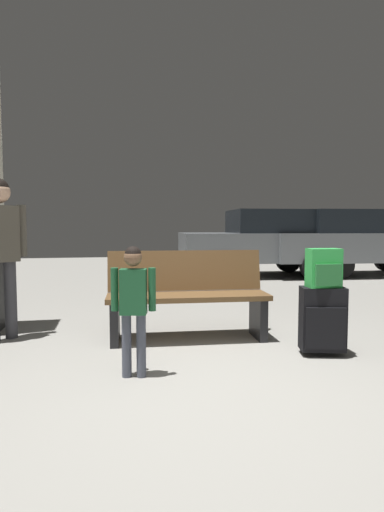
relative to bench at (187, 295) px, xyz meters
name	(u,v)px	position (x,y,z in m)	size (l,w,h in m)	color
ground_plane	(152,300)	(-0.11, 2.55, -0.49)	(18.00, 18.00, 0.10)	gray
bench	(187,295)	(0.00, 0.00, 0.00)	(1.63, 0.61, 0.89)	brown
suitcase	(323,319)	(1.07, -0.77, -0.12)	(0.42, 0.30, 0.60)	black
backpack_bright	(324,268)	(1.07, -0.77, 0.33)	(0.29, 0.21, 0.34)	green
child	(133,297)	(-0.59, -0.99, 0.17)	(0.33, 0.22, 0.99)	#4C5160
adult	(0,241)	(-1.83, 0.30, 0.55)	(0.45, 0.38, 1.61)	#38383D
parked_car_near	(272,241)	(2.89, 4.95, 0.36)	(4.20, 2.00, 1.51)	slate
parked_car_side	(353,241)	(4.77, 4.66, 0.36)	(4.22, 2.04, 1.51)	slate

